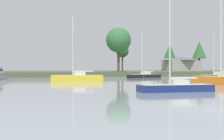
{
  "coord_description": "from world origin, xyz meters",
  "views": [
    {
      "loc": [
        -10.33,
        -12.67,
        2.11
      ],
      "look_at": [
        6.02,
        33.36,
        1.8
      ],
      "focal_mm": 48.26,
      "sensor_mm": 36.0,
      "label": 1
    }
  ],
  "objects_px": {
    "sailboat_yellow": "(77,80)",
    "mooring_buoy_green": "(158,81)",
    "sailboat_green": "(216,77)",
    "sailboat_navy": "(176,89)",
    "mooring_buoy_red": "(203,80)",
    "sailboat_black": "(144,77)"
  },
  "relations": [
    {
      "from": "sailboat_navy",
      "to": "sailboat_black",
      "type": "bearing_deg",
      "value": 68.36
    },
    {
      "from": "sailboat_black",
      "to": "sailboat_green",
      "type": "relative_size",
      "value": 1.01
    },
    {
      "from": "sailboat_green",
      "to": "mooring_buoy_red",
      "type": "xyz_separation_m",
      "value": [
        -11.08,
        -10.24,
        -0.16
      ]
    },
    {
      "from": "sailboat_yellow",
      "to": "sailboat_navy",
      "type": "bearing_deg",
      "value": -80.6
    },
    {
      "from": "sailboat_yellow",
      "to": "mooring_buoy_red",
      "type": "bearing_deg",
      "value": -4.79
    },
    {
      "from": "sailboat_yellow",
      "to": "mooring_buoy_green",
      "type": "xyz_separation_m",
      "value": [
        11.98,
        -4.52,
        -0.19
      ]
    },
    {
      "from": "sailboat_yellow",
      "to": "mooring_buoy_green",
      "type": "relative_size",
      "value": 28.17
    },
    {
      "from": "sailboat_black",
      "to": "mooring_buoy_red",
      "type": "xyz_separation_m",
      "value": [
        3.91,
        -15.57,
        -0.17
      ]
    },
    {
      "from": "mooring_buoy_green",
      "to": "sailboat_black",
      "type": "bearing_deg",
      "value": 70.77
    },
    {
      "from": "mooring_buoy_green",
      "to": "sailboat_green",
      "type": "bearing_deg",
      "value": 31.14
    },
    {
      "from": "sailboat_navy",
      "to": "mooring_buoy_red",
      "type": "distance_m",
      "value": 28.0
    },
    {
      "from": "sailboat_yellow",
      "to": "sailboat_green",
      "type": "height_order",
      "value": "sailboat_yellow"
    },
    {
      "from": "mooring_buoy_green",
      "to": "mooring_buoy_red",
      "type": "bearing_deg",
      "value": 14.49
    },
    {
      "from": "sailboat_yellow",
      "to": "sailboat_navy",
      "type": "height_order",
      "value": "sailboat_yellow"
    },
    {
      "from": "sailboat_navy",
      "to": "mooring_buoy_red",
      "type": "xyz_separation_m",
      "value": [
        18.44,
        21.06,
        -0.13
      ]
    },
    {
      "from": "mooring_buoy_green",
      "to": "mooring_buoy_red",
      "type": "height_order",
      "value": "mooring_buoy_red"
    },
    {
      "from": "sailboat_yellow",
      "to": "sailboat_green",
      "type": "distance_m",
      "value": 34.36
    },
    {
      "from": "sailboat_green",
      "to": "mooring_buoy_green",
      "type": "relative_size",
      "value": 26.42
    },
    {
      "from": "sailboat_green",
      "to": "mooring_buoy_green",
      "type": "bearing_deg",
      "value": -148.86
    },
    {
      "from": "sailboat_black",
      "to": "mooring_buoy_green",
      "type": "height_order",
      "value": "sailboat_black"
    },
    {
      "from": "sailboat_yellow",
      "to": "sailboat_green",
      "type": "bearing_deg",
      "value": 14.11
    },
    {
      "from": "sailboat_navy",
      "to": "mooring_buoy_green",
      "type": "relative_size",
      "value": 22.86
    }
  ]
}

